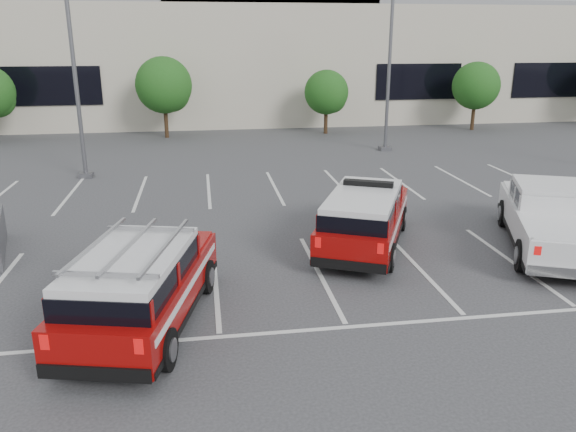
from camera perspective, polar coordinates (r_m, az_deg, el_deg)
name	(u,v)px	position (r m, az deg, el deg)	size (l,w,h in m)	color
ground	(320,274)	(14.71, 3.23, -5.91)	(120.00, 120.00, 0.00)	#353537
stall_markings	(292,221)	(18.85, 0.42, -0.49)	(23.00, 15.00, 0.01)	silver
convention_building	(238,53)	(45.16, -5.09, 16.13)	(60.00, 16.99, 13.20)	beige
tree_mid_left	(165,87)	(35.40, -12.35, 12.68)	(3.37, 3.37, 4.85)	#3F2B19
tree_mid_right	(328,94)	(36.27, 4.04, 12.29)	(2.77, 2.77, 3.99)	#3F2B19
tree_right	(477,87)	(39.66, 18.63, 12.28)	(3.07, 3.07, 4.42)	#3F2B19
light_pole_left	(73,55)	(25.71, -21.03, 15.00)	(0.90, 0.60, 10.24)	#59595E
light_pole_mid	(390,52)	(30.81, 10.33, 16.11)	(0.90, 0.60, 10.24)	#59595E
fire_chief_suv	(365,222)	(16.44, 7.78, -0.59)	(4.05, 5.71, 1.89)	#880706
white_pickup	(548,224)	(17.87, 24.93, -0.77)	(4.17, 6.31, 1.83)	silver
ladder_suv	(142,291)	(12.23, -14.65, -7.41)	(3.19, 5.51, 2.04)	#880706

